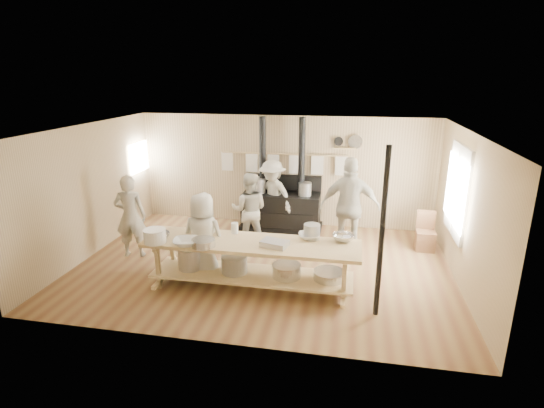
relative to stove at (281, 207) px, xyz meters
name	(u,v)px	position (x,y,z in m)	size (l,w,h in m)	color
ground	(263,265)	(0.01, -2.12, -0.52)	(7.00, 7.00, 0.00)	brown
room_shell	(262,183)	(0.01, -2.12, 1.10)	(7.00, 7.00, 7.00)	tan
window_right	(458,191)	(3.48, -1.52, 0.98)	(0.09, 1.50, 1.65)	beige
left_opening	(139,157)	(-3.44, -0.12, 1.08)	(0.00, 0.90, 0.90)	white
stove	(281,207)	(0.00, 0.00, 0.00)	(1.90, 0.75, 2.60)	black
towel_rail	(284,161)	(0.01, 0.28, 1.04)	(3.00, 0.04, 0.47)	tan
back_wall_shelf	(348,144)	(1.47, 0.32, 1.48)	(0.63, 0.14, 0.32)	tan
prep_table	(251,260)	(0.00, -3.02, 0.00)	(3.60, 0.90, 0.85)	tan
support_post	(382,235)	(2.06, -3.47, 0.78)	(0.08, 0.08, 2.60)	black
cook_far_left	(131,216)	(-2.64, -2.14, 0.31)	(0.61, 0.40, 1.67)	beige
cook_left	(249,210)	(-0.47, -1.18, 0.27)	(0.77, 0.60, 1.58)	beige
cook_center	(203,237)	(-0.89, -2.84, 0.28)	(0.78, 0.51, 1.59)	beige
cook_right	(350,207)	(1.59, -1.24, 0.48)	(1.17, 0.49, 1.99)	beige
cook_by_window	(272,196)	(-0.18, -0.17, 0.31)	(1.07, 0.62, 1.66)	beige
chair	(425,239)	(3.16, -0.72, -0.28)	(0.39, 0.39, 0.81)	brown
bowl_white_a	(186,242)	(-1.00, -3.35, 0.38)	(0.42, 0.42, 0.10)	white
bowl_steel_a	(160,236)	(-1.54, -3.16, 0.38)	(0.33, 0.33, 0.10)	silver
bowl_white_b	(309,236)	(0.93, -2.69, 0.37)	(0.36, 0.36, 0.09)	white
bowl_steel_b	(343,238)	(1.50, -2.69, 0.39)	(0.36, 0.36, 0.11)	silver
roasting_pan	(275,244)	(0.42, -3.13, 0.38)	(0.42, 0.28, 0.09)	#B2B2B7
mixing_bowl_large	(203,243)	(-0.71, -3.35, 0.39)	(0.38, 0.38, 0.12)	silver
bucket_galv	(312,232)	(0.98, -2.69, 0.46)	(0.28, 0.28, 0.26)	gray
deep_bowl_enamel	(155,236)	(-1.54, -3.34, 0.44)	(0.37, 0.37, 0.23)	white
pitcher	(235,228)	(-0.37, -2.69, 0.42)	(0.12, 0.12, 0.19)	white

